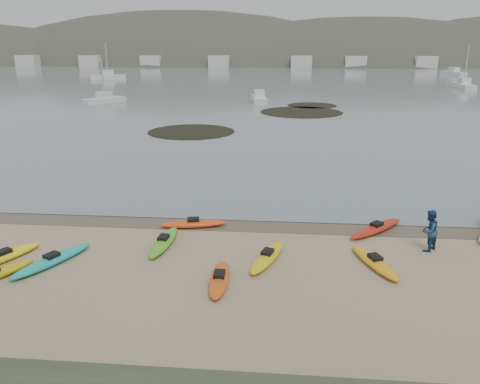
# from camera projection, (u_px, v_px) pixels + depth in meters

# --- Properties ---
(ground) EXTENTS (600.00, 600.00, 0.00)m
(ground) POSITION_uv_depth(u_px,v_px,m) (240.00, 221.00, 23.05)
(ground) COLOR tan
(ground) RESTS_ON ground
(wet_sand) EXTENTS (60.00, 60.00, 0.00)m
(wet_sand) POSITION_uv_depth(u_px,v_px,m) (239.00, 223.00, 22.77)
(wet_sand) COLOR brown
(wet_sand) RESTS_ON ground
(water) EXTENTS (1200.00, 1200.00, 0.00)m
(water) POSITION_uv_depth(u_px,v_px,m) (280.00, 56.00, 307.60)
(water) COLOR slate
(water) RESTS_ON ground
(kayaks) EXTENTS (23.04, 9.09, 0.34)m
(kayaks) POSITION_uv_depth(u_px,v_px,m) (221.00, 250.00, 19.46)
(kayaks) COLOR beige
(kayaks) RESTS_ON ground
(person_east) EXTENTS (1.10, 1.10, 1.80)m
(person_east) POSITION_uv_depth(u_px,v_px,m) (429.00, 231.00, 19.53)
(person_east) COLOR navy
(person_east) RESTS_ON ground
(kelp_mats) EXTENTS (20.72, 28.90, 0.04)m
(kelp_mats) POSITION_uv_depth(u_px,v_px,m) (275.00, 116.00, 55.83)
(kelp_mats) COLOR black
(kelp_mats) RESTS_ON water
(moored_boats) EXTENTS (93.53, 73.72, 1.14)m
(moored_boats) POSITION_uv_depth(u_px,v_px,m) (305.00, 82.00, 97.87)
(moored_boats) COLOR silver
(moored_boats) RESTS_ON ground
(far_hills) EXTENTS (550.00, 135.00, 80.00)m
(far_hills) POSITION_uv_depth(u_px,v_px,m) (366.00, 99.00, 208.59)
(far_hills) COLOR #384235
(far_hills) RESTS_ON ground
(far_town) EXTENTS (199.00, 5.00, 4.00)m
(far_town) POSITION_uv_depth(u_px,v_px,m) (295.00, 62.00, 159.47)
(far_town) COLOR beige
(far_town) RESTS_ON ground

